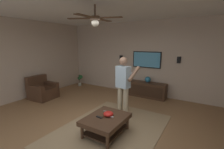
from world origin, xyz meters
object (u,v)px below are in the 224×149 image
Objects in this scene: remote_black at (99,117)px; wall_speaker_right at (121,58)px; remote_grey at (106,111)px; wall_speaker_left at (179,60)px; bowl at (108,114)px; remote_white at (111,116)px; vase_round at (148,79)px; ceiling_fan at (95,20)px; armchair at (42,91)px; potted_plant_short at (80,79)px; tv at (147,60)px; coffee_table at (106,121)px; person_standing at (123,83)px; media_console at (143,89)px.

remote_black is 0.68× the size of wall_speaker_right.
wall_speaker_left reaches higher than remote_grey.
bowl is 1.02× the size of wall_speaker_right.
remote_white is 0.68× the size of vase_round.
remote_black is 0.12× the size of ceiling_fan.
armchair is 3.30m from remote_black.
tv is at bearing -82.75° from potted_plant_short.
coffee_table is 4.55× the size of vase_round.
wall_speaker_left is (2.93, -1.05, 1.02)m from remote_grey.
remote_white is 0.26m from remote_black.
person_standing reaches higher than vase_round.
potted_plant_short is at bearing 95.48° from wall_speaker_left.
wall_speaker_left is (0.01, -1.15, 0.05)m from tv.
potted_plant_short is 0.43× the size of ceiling_fan.
armchair is 3.95× the size of wall_speaker_left.
armchair is at bearing 79.28° from ceiling_fan.
person_standing is at bearing 5.95° from coffee_table.
person_standing is 7.45× the size of wall_speaker_left.
armchair reaches higher than remote_white.
remote_white is (-2.66, -3.40, 0.08)m from potted_plant_short.
vase_round is (2.72, -0.05, 0.25)m from remote_grey.
armchair is 3.93m from vase_round.
coffee_table is 3.33m from tv.
media_console is 2.84m from remote_white.
remote_black is at bearing -131.42° from potted_plant_short.
armchair is 0.87× the size of coffee_table.
coffee_table is at bearing 114.37° from remote_grey.
vase_round is at bearing 37.07° from tv.
remote_black is at bearing 162.56° from wall_speaker_left.
media_console is at bearing 98.37° from remote_black.
bowl is 2.08m from ceiling_fan.
wall_speaker_right is at bearing 18.12° from ceiling_fan.
bowl reaches higher than remote_grey.
remote_grey is 3.31m from wall_speaker_right.
armchair is at bearing 79.11° from bowl.
ceiling_fan is (0.26, 0.26, 2.08)m from remote_black.
coffee_table is 4.55× the size of wall_speaker_left.
armchair is at bearing -54.59° from media_console.
ceiling_fan is at bearing 5.53° from remote_white.
tv is 0.66× the size of person_standing.
media_console is 11.33× the size of remote_grey.
media_console is 7.73× the size of wall_speaker_left.
media_console is 2.00m from person_standing.
remote_white is (-3.06, -0.31, -0.97)m from tv.
wall_speaker_right reaches higher than vase_round.
remote_grey is 0.68× the size of vase_round.
tv reaches higher than armchair.
remote_grey is (0.14, 0.15, -0.04)m from bowl.
armchair reaches higher than remote_grey.
bowl is 1.50× the size of remote_black.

